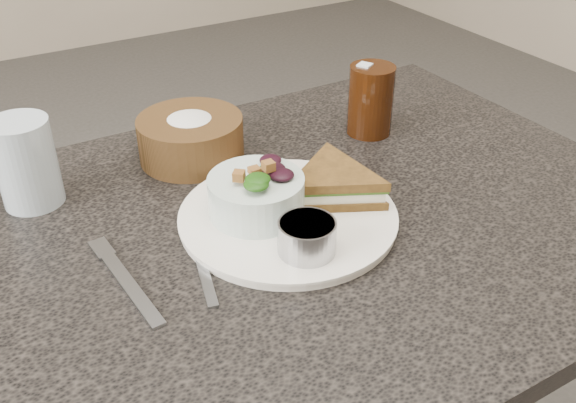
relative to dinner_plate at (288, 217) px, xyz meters
The scene contains 10 objects.
dinner_plate is the anchor object (origin of this frame).
sandwich 0.08m from the dinner_plate, ahead, with size 0.15×0.15×0.04m, color brown, non-canonical shape.
salad_bowl 0.06m from the dinner_plate, 146.52° to the left, with size 0.12×0.12×0.07m, color silver, non-canonical shape.
dressing_ramekin 0.09m from the dinner_plate, 105.16° to the right, with size 0.07×0.07×0.04m, color #9C9EA3.
orange_wedge 0.10m from the dinner_plate, 67.30° to the left, with size 0.06×0.06×0.03m, color orange.
fork 0.22m from the dinner_plate, behind, with size 0.02×0.16×0.00m, color #989DA4.
knife 0.13m from the dinner_plate, behind, with size 0.01×0.18×0.00m, color #9599A1.
bread_basket 0.22m from the dinner_plate, 99.83° to the left, with size 0.15×0.15×0.09m, color #492E17, non-canonical shape.
cola_glass 0.29m from the dinner_plate, 32.42° to the left, with size 0.07×0.07×0.12m, color black, non-canonical shape.
water_glass 0.35m from the dinner_plate, 141.51° to the left, with size 0.08×0.08×0.12m, color #A9B8C4.
Camera 1 is at (-0.34, -0.58, 1.22)m, focal length 40.00 mm.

